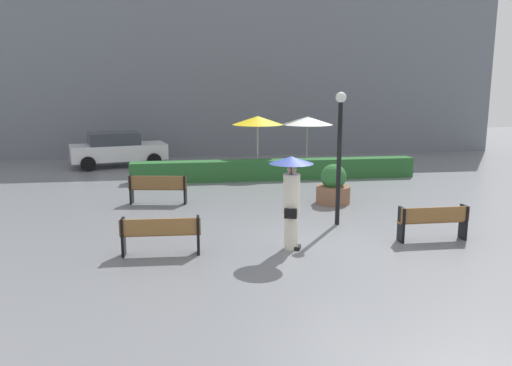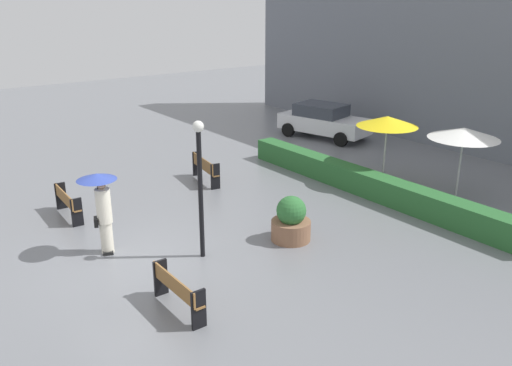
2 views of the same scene
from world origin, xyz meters
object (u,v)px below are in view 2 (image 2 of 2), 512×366
object	(u,v)px
planter_pot	(291,221)
patio_umbrella_yellow	(387,121)
lamp_post	(200,175)
bench_near_right	(177,289)
bench_far_left	(205,167)
pedestrian_with_umbrella	(101,202)
bench_near_left	(67,201)
parked_car	(323,120)
patio_umbrella_white	(464,133)

from	to	relation	value
planter_pot	patio_umbrella_yellow	world-z (taller)	patio_umbrella_yellow
lamp_post	bench_near_right	bearing A→B (deg)	-43.42
patio_umbrella_yellow	planter_pot	bearing A→B (deg)	-74.30
planter_pot	patio_umbrella_yellow	bearing A→B (deg)	105.70
bench_far_left	pedestrian_with_umbrella	distance (m)	5.99
bench_far_left	pedestrian_with_umbrella	xyz separation A→B (m)	(3.20, -4.99, 0.85)
bench_near_left	lamp_post	xyz separation A→B (m)	(4.60, 1.88, 1.67)
bench_near_right	patio_umbrella_yellow	size ratio (longest dim) A/B	0.71
bench_near_right	pedestrian_with_umbrella	distance (m)	3.64
pedestrian_with_umbrella	lamp_post	xyz separation A→B (m)	(1.68, 1.89, 0.79)
lamp_post	parked_car	xyz separation A→B (m)	(-7.03, 10.96, -1.37)
bench_near_left	pedestrian_with_umbrella	distance (m)	3.05
bench_near_left	bench_far_left	size ratio (longest dim) A/B	0.96
patio_umbrella_yellow	parked_car	bearing A→B (deg)	154.52
bench_near_left	parked_car	distance (m)	13.07
patio_umbrella_white	parked_car	bearing A→B (deg)	166.96
bench_near_right	pedestrian_with_umbrella	size ratio (longest dim) A/B	0.80
bench_near_right	patio_umbrella_white	distance (m)	10.90
patio_umbrella_white	parked_car	world-z (taller)	patio_umbrella_white
bench_far_left	patio_umbrella_white	bearing A→B (deg)	43.45
bench_near_right	planter_pot	xyz separation A→B (m)	(-1.24, 4.18, 0.02)
bench_near_right	parked_car	bearing A→B (deg)	124.94
patio_umbrella_yellow	patio_umbrella_white	distance (m)	2.52
bench_near_right	patio_umbrella_white	xyz separation A→B (m)	(-0.49, 10.76, 1.63)
bench_near_right	bench_near_left	bearing A→B (deg)	-178.83
parked_car	pedestrian_with_umbrella	bearing A→B (deg)	-67.41
bench_far_left	patio_umbrella_yellow	xyz separation A→B (m)	(3.90, 4.97, 1.69)
bench_far_left	pedestrian_with_umbrella	size ratio (longest dim) A/B	0.86
patio_umbrella_white	bench_far_left	bearing A→B (deg)	-136.55
bench_near_left	bench_near_right	bearing A→B (deg)	1.17
planter_pot	lamp_post	xyz separation A→B (m)	(-0.61, -2.43, 1.66)
bench_near_right	patio_umbrella_white	size ratio (longest dim) A/B	0.74
bench_far_left	patio_umbrella_white	world-z (taller)	patio_umbrella_white
bench_far_left	lamp_post	size ratio (longest dim) A/B	0.52
lamp_post	patio_umbrella_yellow	xyz separation A→B (m)	(-0.98, 8.07, 0.05)
lamp_post	bench_far_left	bearing A→B (deg)	147.52
bench_near_left	parked_car	size ratio (longest dim) A/B	0.39
patio_umbrella_yellow	patio_umbrella_white	size ratio (longest dim) A/B	1.04
patio_umbrella_yellow	patio_umbrella_white	world-z (taller)	patio_umbrella_yellow
bench_near_right	planter_pot	bearing A→B (deg)	106.48
bench_far_left	patio_umbrella_white	size ratio (longest dim) A/B	0.79
lamp_post	patio_umbrella_white	distance (m)	9.12
planter_pot	parked_car	size ratio (longest dim) A/B	0.28
planter_pot	bench_far_left	bearing A→B (deg)	173.00
bench_far_left	parked_car	size ratio (longest dim) A/B	0.41
bench_far_left	planter_pot	size ratio (longest dim) A/B	1.47
bench_far_left	lamp_post	xyz separation A→B (m)	(4.88, -3.11, 1.64)
bench_near_left	patio_umbrella_yellow	xyz separation A→B (m)	(3.63, 9.95, 1.72)
pedestrian_with_umbrella	lamp_post	world-z (taller)	lamp_post
bench_far_left	pedestrian_with_umbrella	world-z (taller)	pedestrian_with_umbrella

